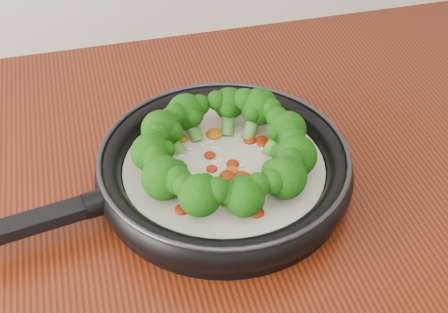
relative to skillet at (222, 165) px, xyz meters
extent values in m
cylinder|color=black|center=(0.00, 0.00, -0.03)|extent=(0.36, 0.36, 0.01)
torus|color=black|center=(0.00, 0.00, -0.01)|extent=(0.38, 0.38, 0.03)
torus|color=#2D2D33|center=(0.00, 0.00, 0.02)|extent=(0.37, 0.37, 0.01)
cube|color=black|center=(-0.25, -0.04, 0.00)|extent=(0.19, 0.06, 0.02)
cylinder|color=black|center=(-0.16, -0.03, 0.00)|extent=(0.04, 0.04, 0.03)
cylinder|color=beige|center=(0.00, 0.00, -0.01)|extent=(0.30, 0.30, 0.02)
ellipsoid|color=#962007|center=(0.00, -0.02, 0.00)|extent=(0.03, 0.03, 0.01)
ellipsoid|color=#962007|center=(0.06, 0.03, 0.00)|extent=(0.02, 0.02, 0.01)
ellipsoid|color=#B2580B|center=(0.01, -0.01, 0.00)|extent=(0.02, 0.02, 0.01)
ellipsoid|color=#962007|center=(0.07, 0.04, 0.00)|extent=(0.02, 0.02, 0.01)
ellipsoid|color=#962007|center=(0.10, -0.03, 0.00)|extent=(0.02, 0.02, 0.01)
ellipsoid|color=#B2580B|center=(0.05, -0.05, 0.00)|extent=(0.02, 0.02, 0.01)
ellipsoid|color=#962007|center=(0.11, 0.02, 0.00)|extent=(0.03, 0.03, 0.01)
ellipsoid|color=#962007|center=(0.02, -0.03, 0.00)|extent=(0.02, 0.02, 0.01)
ellipsoid|color=#B2580B|center=(-0.01, -0.06, 0.00)|extent=(0.02, 0.02, 0.01)
ellipsoid|color=#962007|center=(0.02, -0.08, 0.00)|extent=(0.02, 0.02, 0.01)
ellipsoid|color=#962007|center=(0.05, 0.04, 0.00)|extent=(0.02, 0.02, 0.01)
ellipsoid|color=#B2580B|center=(0.03, 0.11, 0.00)|extent=(0.02, 0.02, 0.01)
ellipsoid|color=#962007|center=(0.01, 0.00, 0.00)|extent=(0.02, 0.02, 0.01)
ellipsoid|color=#962007|center=(-0.07, -0.06, 0.00)|extent=(0.02, 0.02, 0.01)
ellipsoid|color=#B2580B|center=(0.01, 0.07, 0.00)|extent=(0.03, 0.03, 0.01)
ellipsoid|color=#962007|center=(0.02, -0.09, 0.00)|extent=(0.03, 0.03, 0.01)
ellipsoid|color=#962007|center=(-0.09, 0.00, 0.00)|extent=(0.03, 0.03, 0.01)
ellipsoid|color=#B2580B|center=(-0.06, 0.06, 0.00)|extent=(0.02, 0.02, 0.01)
ellipsoid|color=#962007|center=(-0.01, 0.02, 0.00)|extent=(0.02, 0.02, 0.01)
ellipsoid|color=#962007|center=(-0.04, 0.07, 0.00)|extent=(0.02, 0.02, 0.01)
ellipsoid|color=#B2580B|center=(0.06, -0.04, 0.00)|extent=(0.03, 0.03, 0.01)
ellipsoid|color=#962007|center=(-0.01, -0.04, 0.00)|extent=(0.02, 0.02, 0.01)
ellipsoid|color=#962007|center=(-0.01, 0.00, 0.00)|extent=(0.02, 0.02, 0.01)
ellipsoid|color=#B2580B|center=(-0.04, 0.07, 0.00)|extent=(0.02, 0.02, 0.01)
ellipsoid|color=white|center=(-0.05, 0.03, 0.00)|extent=(0.01, 0.01, 0.00)
ellipsoid|color=white|center=(-0.02, 0.05, 0.00)|extent=(0.01, 0.01, 0.00)
ellipsoid|color=white|center=(0.06, -0.03, 0.00)|extent=(0.01, 0.01, 0.00)
ellipsoid|color=white|center=(0.00, 0.05, 0.00)|extent=(0.01, 0.01, 0.00)
ellipsoid|color=white|center=(-0.07, 0.01, 0.00)|extent=(0.01, 0.01, 0.00)
ellipsoid|color=white|center=(0.08, 0.07, 0.00)|extent=(0.01, 0.01, 0.00)
ellipsoid|color=white|center=(0.00, 0.01, 0.00)|extent=(0.01, 0.01, 0.00)
ellipsoid|color=white|center=(0.01, -0.01, 0.00)|extent=(0.01, 0.01, 0.00)
ellipsoid|color=white|center=(-0.03, 0.04, 0.00)|extent=(0.01, 0.01, 0.00)
ellipsoid|color=white|center=(-0.01, 0.09, 0.00)|extent=(0.01, 0.01, 0.00)
ellipsoid|color=white|center=(0.06, 0.02, 0.00)|extent=(0.01, 0.01, 0.00)
ellipsoid|color=white|center=(-0.04, -0.06, 0.00)|extent=(0.01, 0.01, 0.00)
ellipsoid|color=white|center=(0.01, -0.09, 0.00)|extent=(0.01, 0.01, 0.00)
ellipsoid|color=white|center=(0.06, -0.01, 0.00)|extent=(0.01, 0.01, 0.00)
ellipsoid|color=white|center=(0.00, 0.04, 0.00)|extent=(0.01, 0.01, 0.00)
ellipsoid|color=white|center=(0.03, -0.01, 0.00)|extent=(0.01, 0.01, 0.00)
ellipsoid|color=white|center=(0.00, 0.04, 0.00)|extent=(0.01, 0.01, 0.00)
ellipsoid|color=white|center=(-0.03, 0.04, 0.00)|extent=(0.01, 0.01, 0.00)
ellipsoid|color=white|center=(-0.01, 0.01, 0.00)|extent=(0.01, 0.01, 0.00)
ellipsoid|color=white|center=(0.06, -0.02, 0.00)|extent=(0.01, 0.01, 0.00)
cylinder|color=#559B33|center=(0.07, 0.01, 0.01)|extent=(0.04, 0.02, 0.04)
sphere|color=black|center=(0.09, 0.02, 0.03)|extent=(0.06, 0.06, 0.05)
sphere|color=black|center=(0.08, 0.03, 0.04)|extent=(0.03, 0.03, 0.03)
sphere|color=black|center=(0.09, 0.00, 0.03)|extent=(0.03, 0.03, 0.03)
sphere|color=black|center=(0.07, 0.01, 0.03)|extent=(0.03, 0.03, 0.02)
cylinder|color=#559B33|center=(0.06, 0.05, 0.01)|extent=(0.04, 0.04, 0.04)
sphere|color=black|center=(0.07, 0.07, 0.03)|extent=(0.06, 0.06, 0.05)
sphere|color=black|center=(0.05, 0.08, 0.04)|extent=(0.04, 0.04, 0.03)
sphere|color=black|center=(0.08, 0.05, 0.04)|extent=(0.03, 0.03, 0.03)
sphere|color=black|center=(0.06, 0.05, 0.03)|extent=(0.03, 0.03, 0.03)
cylinder|color=#559B33|center=(0.03, 0.07, 0.01)|extent=(0.03, 0.04, 0.04)
sphere|color=black|center=(0.03, 0.09, 0.03)|extent=(0.05, 0.05, 0.04)
sphere|color=black|center=(0.02, 0.09, 0.04)|extent=(0.03, 0.03, 0.03)
sphere|color=black|center=(0.05, 0.08, 0.04)|extent=(0.03, 0.03, 0.03)
sphere|color=black|center=(0.03, 0.07, 0.03)|extent=(0.03, 0.03, 0.02)
cylinder|color=#559B33|center=(-0.02, 0.07, 0.01)|extent=(0.03, 0.04, 0.04)
sphere|color=black|center=(-0.03, 0.09, 0.03)|extent=(0.06, 0.06, 0.05)
sphere|color=black|center=(-0.04, 0.07, 0.04)|extent=(0.04, 0.04, 0.03)
sphere|color=black|center=(-0.01, 0.09, 0.03)|extent=(0.03, 0.03, 0.03)
sphere|color=black|center=(-0.02, 0.07, 0.03)|extent=(0.03, 0.03, 0.03)
cylinder|color=#559B33|center=(-0.05, 0.05, 0.01)|extent=(0.04, 0.03, 0.04)
sphere|color=black|center=(-0.07, 0.06, 0.03)|extent=(0.06, 0.06, 0.05)
sphere|color=black|center=(-0.07, 0.04, 0.04)|extent=(0.04, 0.04, 0.03)
sphere|color=black|center=(-0.05, 0.07, 0.03)|extent=(0.04, 0.04, 0.03)
sphere|color=black|center=(-0.05, 0.05, 0.03)|extent=(0.03, 0.03, 0.03)
cylinder|color=#559B33|center=(-0.07, 0.01, 0.01)|extent=(0.04, 0.02, 0.04)
sphere|color=black|center=(-0.09, 0.01, 0.03)|extent=(0.06, 0.06, 0.05)
sphere|color=black|center=(-0.08, -0.01, 0.04)|extent=(0.04, 0.04, 0.03)
sphere|color=black|center=(-0.08, 0.03, 0.04)|extent=(0.03, 0.03, 0.03)
sphere|color=black|center=(-0.07, 0.01, 0.03)|extent=(0.03, 0.03, 0.02)
cylinder|color=#559B33|center=(-0.06, -0.03, 0.01)|extent=(0.04, 0.03, 0.04)
sphere|color=black|center=(-0.08, -0.03, 0.03)|extent=(0.06, 0.06, 0.05)
sphere|color=black|center=(-0.07, -0.05, 0.04)|extent=(0.04, 0.04, 0.03)
sphere|color=black|center=(-0.08, -0.01, 0.03)|extent=(0.04, 0.04, 0.03)
sphere|color=black|center=(-0.06, -0.03, 0.03)|extent=(0.03, 0.03, 0.03)
cylinder|color=#559B33|center=(-0.04, -0.06, 0.01)|extent=(0.03, 0.04, 0.04)
sphere|color=black|center=(-0.05, -0.08, 0.03)|extent=(0.06, 0.06, 0.05)
sphere|color=black|center=(-0.03, -0.08, 0.04)|extent=(0.04, 0.04, 0.03)
sphere|color=black|center=(-0.06, -0.06, 0.04)|extent=(0.03, 0.03, 0.03)
sphere|color=black|center=(-0.04, -0.06, 0.03)|extent=(0.03, 0.03, 0.03)
cylinder|color=#559B33|center=(0.00, -0.07, 0.01)|extent=(0.02, 0.03, 0.04)
sphere|color=black|center=(0.00, -0.09, 0.03)|extent=(0.06, 0.06, 0.05)
sphere|color=black|center=(0.02, -0.08, 0.04)|extent=(0.03, 0.03, 0.03)
sphere|color=black|center=(-0.01, -0.09, 0.03)|extent=(0.03, 0.03, 0.03)
sphere|color=black|center=(0.00, -0.07, 0.03)|extent=(0.03, 0.03, 0.02)
cylinder|color=#559B33|center=(0.05, -0.06, 0.01)|extent=(0.03, 0.04, 0.04)
sphere|color=black|center=(0.06, -0.07, 0.03)|extent=(0.06, 0.06, 0.05)
sphere|color=black|center=(0.07, -0.06, 0.04)|extent=(0.04, 0.04, 0.03)
sphere|color=black|center=(0.04, -0.08, 0.04)|extent=(0.04, 0.04, 0.03)
sphere|color=black|center=(0.05, -0.06, 0.03)|extent=(0.03, 0.03, 0.03)
cylinder|color=#559B33|center=(0.07, -0.03, 0.01)|extent=(0.04, 0.03, 0.04)
sphere|color=black|center=(0.09, -0.04, 0.03)|extent=(0.06, 0.06, 0.05)
sphere|color=black|center=(0.09, -0.02, 0.04)|extent=(0.04, 0.04, 0.03)
sphere|color=black|center=(0.07, -0.05, 0.03)|extent=(0.04, 0.04, 0.03)
sphere|color=black|center=(0.07, -0.03, 0.03)|extent=(0.03, 0.03, 0.03)
camera|label=1|loc=(-0.15, -0.58, 0.53)|focal=49.99mm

